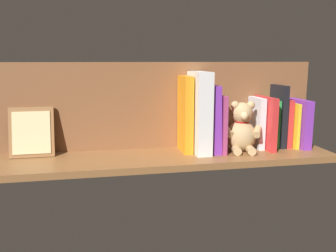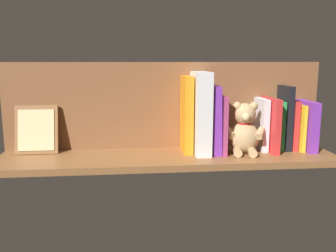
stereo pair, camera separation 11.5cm
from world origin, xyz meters
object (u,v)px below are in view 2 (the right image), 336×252
(book_0, at_px, (306,125))
(dictionary_thick_white, at_px, (201,113))
(teddy_bear, at_px, (244,131))
(picture_frame_leaning, at_px, (37,130))

(book_0, height_order, dictionary_thick_white, dictionary_thick_white)
(book_0, bearing_deg, teddy_bear, 7.78)
(book_0, distance_m, dictionary_thick_white, 0.39)
(book_0, relative_size, teddy_bear, 0.98)
(book_0, xyz_separation_m, dictionary_thick_white, (0.39, 0.01, 0.05))
(book_0, relative_size, picture_frame_leaning, 1.06)
(dictionary_thick_white, distance_m, picture_frame_leaning, 0.57)
(picture_frame_leaning, bearing_deg, teddy_bear, 174.07)
(book_0, distance_m, picture_frame_leaning, 0.95)
(dictionary_thick_white, relative_size, picture_frame_leaning, 1.68)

